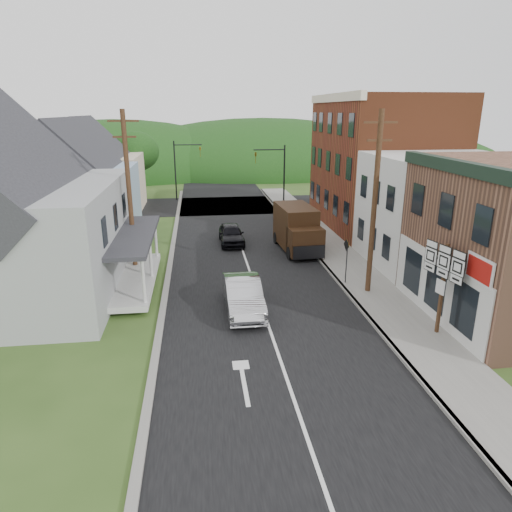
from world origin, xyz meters
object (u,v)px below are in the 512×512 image
object	(u,v)px
silver_sedan	(243,296)
dark_sedan	(231,234)
route_sign_cluster	(443,276)
warning_sign	(347,255)
delivery_van	(297,229)

from	to	relation	value
silver_sedan	dark_sedan	size ratio (longest dim) A/B	1.15
dark_sedan	silver_sedan	bearing A→B (deg)	-92.47
dark_sedan	route_sign_cluster	size ratio (longest dim) A/B	1.06
dark_sedan	warning_sign	size ratio (longest dim) A/B	1.67
delivery_van	route_sign_cluster	world-z (taller)	route_sign_cluster
silver_sedan	route_sign_cluster	bearing A→B (deg)	-24.77
route_sign_cluster	silver_sedan	bearing A→B (deg)	144.36
warning_sign	delivery_van	bearing A→B (deg)	94.25
warning_sign	silver_sedan	bearing A→B (deg)	-161.87
silver_sedan	delivery_van	size ratio (longest dim) A/B	0.87
silver_sedan	warning_sign	distance (m)	6.34
silver_sedan	delivery_van	distance (m)	10.20
dark_sedan	route_sign_cluster	bearing A→B (deg)	-64.34
delivery_van	route_sign_cluster	size ratio (longest dim) A/B	1.40
dark_sedan	warning_sign	xyz separation A→B (m)	(5.40, -8.72, 1.01)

